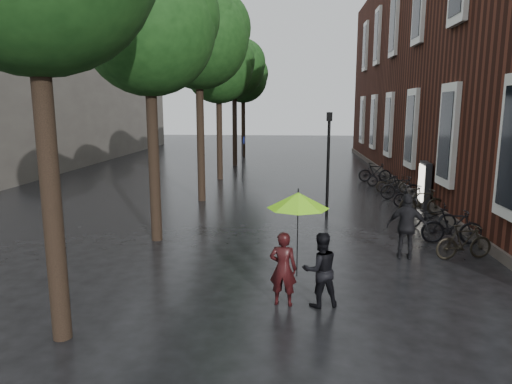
# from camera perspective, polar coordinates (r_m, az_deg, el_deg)

# --- Properties ---
(ground) EXTENTS (120.00, 120.00, 0.00)m
(ground) POSITION_cam_1_polar(r_m,az_deg,el_deg) (7.27, 4.49, -22.60)
(ground) COLOR black
(brick_building) EXTENTS (10.20, 33.20, 12.00)m
(brick_building) POSITION_cam_1_polar(r_m,az_deg,el_deg) (27.70, 27.63, 13.57)
(brick_building) COLOR #38160F
(brick_building) RESTS_ON ground
(bg_building) EXTENTS (16.00, 30.00, 14.00)m
(bg_building) POSITION_cam_1_polar(r_m,az_deg,el_deg) (40.66, -29.08, 13.54)
(bg_building) COLOR #47423D
(bg_building) RESTS_ON ground
(street_trees) EXTENTS (4.33, 34.03, 8.91)m
(street_trees) POSITION_cam_1_polar(r_m,az_deg,el_deg) (22.47, -5.88, 16.55)
(street_trees) COLOR black
(street_trees) RESTS_ON ground
(person_burgundy) EXTENTS (0.61, 0.45, 1.54)m
(person_burgundy) POSITION_cam_1_polar(r_m,az_deg,el_deg) (9.33, 3.41, -9.53)
(person_burgundy) COLOR black
(person_burgundy) RESTS_ON ground
(person_black) EXTENTS (0.88, 0.77, 1.53)m
(person_black) POSITION_cam_1_polar(r_m,az_deg,el_deg) (9.36, 8.04, -9.57)
(person_black) COLOR black
(person_black) RESTS_ON ground
(lime_umbrella) EXTENTS (1.23, 1.23, 1.80)m
(lime_umbrella) POSITION_cam_1_polar(r_m,az_deg,el_deg) (8.94, 5.28, -1.04)
(lime_umbrella) COLOR black
(lime_umbrella) RESTS_ON ground
(pedestrian_walking) EXTENTS (1.08, 0.60, 1.75)m
(pedestrian_walking) POSITION_cam_1_polar(r_m,az_deg,el_deg) (12.68, 18.35, -4.13)
(pedestrian_walking) COLOR black
(pedestrian_walking) RESTS_ON ground
(parked_bicycles) EXTENTS (2.11, 13.49, 1.05)m
(parked_bicycles) POSITION_cam_1_polar(r_m,az_deg,el_deg) (19.34, 18.46, -0.39)
(parked_bicycles) COLOR black
(parked_bicycles) RESTS_ON ground
(ad_lightbox) EXTENTS (0.28, 1.20, 1.81)m
(ad_lightbox) POSITION_cam_1_polar(r_m,az_deg,el_deg) (19.62, 20.30, 0.92)
(ad_lightbox) COLOR black
(ad_lightbox) RESTS_ON ground
(lamp_post) EXTENTS (0.20, 0.20, 3.80)m
(lamp_post) POSITION_cam_1_polar(r_m,az_deg,el_deg) (16.47, 9.03, 4.63)
(lamp_post) COLOR black
(lamp_post) RESTS_ON ground
(cycle_sign) EXTENTS (0.13, 0.44, 2.42)m
(cycle_sign) POSITION_cam_1_polar(r_m,az_deg,el_deg) (25.03, -1.61, 5.11)
(cycle_sign) COLOR #262628
(cycle_sign) RESTS_ON ground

